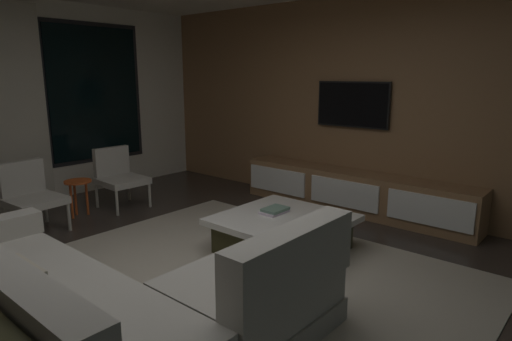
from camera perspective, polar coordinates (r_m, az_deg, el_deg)
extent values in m
plane|color=#332B26|center=(3.68, -8.16, -15.69)|extent=(9.20, 9.20, 0.00)
cube|color=black|center=(6.96, -20.31, 9.41)|extent=(1.52, 0.02, 2.02)
cube|color=black|center=(6.95, -20.24, 9.41)|extent=(1.40, 0.03, 1.90)
cube|color=#8E6642|center=(5.74, 15.22, 8.26)|extent=(0.12, 7.80, 2.70)
cube|color=#ADA391|center=(3.82, -3.07, -14.32)|extent=(3.20, 3.80, 0.01)
cube|color=gray|center=(3.24, -25.00, -19.16)|extent=(0.90, 2.50, 0.18)
cube|color=#B2ADA3|center=(3.14, -25.36, -15.87)|extent=(0.86, 2.42, 0.24)
cube|color=gray|center=(3.16, -0.92, -18.75)|extent=(1.10, 0.90, 0.18)
cube|color=#B2ADA3|center=(3.06, -0.93, -15.38)|extent=(1.07, 0.86, 0.24)
cube|color=#B2ADA3|center=(2.72, 4.69, -11.61)|extent=(1.10, 0.20, 0.40)
cube|color=#B2A893|center=(2.69, -27.79, -14.30)|extent=(0.10, 0.36, 0.36)
cube|color=#34331A|center=(4.38, 3.54, -8.67)|extent=(1.00, 1.00, 0.30)
cube|color=white|center=(4.32, 3.57, -6.44)|extent=(1.16, 1.16, 0.06)
cube|color=silver|center=(4.42, 2.36, -5.41)|extent=(0.28, 0.19, 0.02)
cube|color=slate|center=(4.43, 2.52, -5.06)|extent=(0.26, 0.19, 0.03)
cylinder|color=#B2ADA0|center=(5.95, -13.71, -2.98)|extent=(0.04, 0.04, 0.36)
cylinder|color=#B2ADA0|center=(5.71, -17.69, -3.88)|extent=(0.04, 0.04, 0.36)
cylinder|color=#B2ADA0|center=(6.36, -16.25, -2.14)|extent=(0.04, 0.04, 0.36)
cylinder|color=#B2ADA0|center=(6.13, -20.06, -2.93)|extent=(0.04, 0.04, 0.36)
cube|color=#B2ADA3|center=(5.99, -17.04, -1.30)|extent=(0.56, 0.57, 0.08)
cube|color=#B2ADA3|center=(6.14, -18.33, 1.15)|extent=(0.49, 0.09, 0.38)
cylinder|color=#B2ADA0|center=(5.35, -23.21, -5.40)|extent=(0.04, 0.04, 0.36)
cylinder|color=#B2ADA0|center=(5.14, -27.83, -6.55)|extent=(0.04, 0.04, 0.36)
cylinder|color=#B2ADA0|center=(5.77, -25.74, -4.36)|extent=(0.04, 0.04, 0.36)
cylinder|color=#B2ADA0|center=(5.58, -30.09, -5.37)|extent=(0.04, 0.04, 0.36)
cube|color=#B2ADA3|center=(5.41, -26.91, -3.57)|extent=(0.58, 0.60, 0.08)
cube|color=#B2ADA3|center=(5.57, -28.25, -0.84)|extent=(0.49, 0.11, 0.38)
cylinder|color=#BF4C1E|center=(5.76, -22.93, -3.61)|extent=(0.03, 0.03, 0.46)
cylinder|color=#BF4C1E|center=(5.85, -21.19, -3.24)|extent=(0.03, 0.03, 0.46)
cylinder|color=#BF4C1E|center=(5.89, -22.51, -3.23)|extent=(0.03, 0.03, 0.46)
cylinder|color=#BF4C1E|center=(5.75, -22.23, -1.33)|extent=(0.32, 0.32, 0.02)
cube|color=#8E6642|center=(5.71, 12.48, -2.73)|extent=(0.44, 3.10, 0.52)
cube|color=white|center=(5.10, 21.62, -4.85)|extent=(0.02, 0.93, 0.33)
cube|color=white|center=(5.51, 11.34, -2.96)|extent=(0.02, 0.93, 0.33)
cube|color=white|center=(6.07, 2.73, -1.30)|extent=(0.02, 0.93, 0.33)
cube|color=#39281A|center=(5.38, 20.22, -5.71)|extent=(0.33, 0.68, 0.19)
cube|color=#6C5165|center=(5.31, 22.84, -6.27)|extent=(0.03, 0.04, 0.17)
cube|color=#64B95F|center=(5.34, 21.77, -6.23)|extent=(0.03, 0.04, 0.14)
cube|color=#D499AC|center=(5.37, 20.73, -5.95)|extent=(0.03, 0.04, 0.16)
cube|color=gray|center=(5.40, 19.69, -5.77)|extent=(0.03, 0.04, 0.16)
cube|color=#B4B9D4|center=(5.44, 18.67, -5.55)|extent=(0.03, 0.04, 0.16)
cube|color=#454D8A|center=(5.47, 17.67, -5.28)|extent=(0.03, 0.04, 0.18)
cube|color=black|center=(5.76, 12.50, 8.41)|extent=(0.04, 1.00, 0.58)
cube|color=black|center=(5.75, 12.48, 8.41)|extent=(0.05, 0.96, 0.54)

